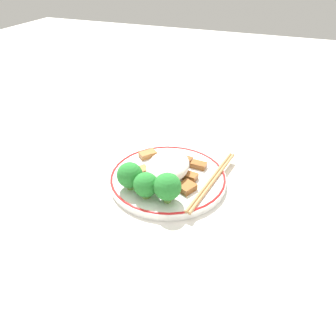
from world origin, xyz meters
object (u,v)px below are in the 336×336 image
at_px(broccoli_back_left, 130,175).
at_px(broccoli_back_center, 146,185).
at_px(broccoli_back_right, 167,187).
at_px(plate, 168,178).
at_px(chopsticks, 212,180).

bearing_deg(broccoli_back_left, broccoli_back_center, -108.62).
bearing_deg(broccoli_back_center, broccoli_back_right, -87.33).
height_order(broccoli_back_left, broccoli_back_center, broccoli_back_left).
xyz_separation_m(plate, broccoli_back_center, (-0.08, 0.01, 0.03)).
bearing_deg(plate, broccoli_back_center, 170.07).
distance_m(broccoli_back_center, chopsticks, 0.14).
xyz_separation_m(broccoli_back_left, broccoli_back_center, (-0.01, -0.04, -0.00)).
bearing_deg(plate, chopsticks, -80.52).
xyz_separation_m(broccoli_back_right, chopsticks, (0.09, -0.06, -0.03)).
xyz_separation_m(broccoli_back_left, chopsticks, (0.08, -0.15, -0.03)).
bearing_deg(plate, broccoli_back_left, 140.71).
relative_size(broccoli_back_left, broccoli_back_center, 1.09).
distance_m(plate, chopsticks, 0.09).
xyz_separation_m(broccoli_back_center, broccoli_back_right, (0.00, -0.04, 0.01)).
xyz_separation_m(broccoli_back_center, chopsticks, (0.09, -0.11, -0.02)).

